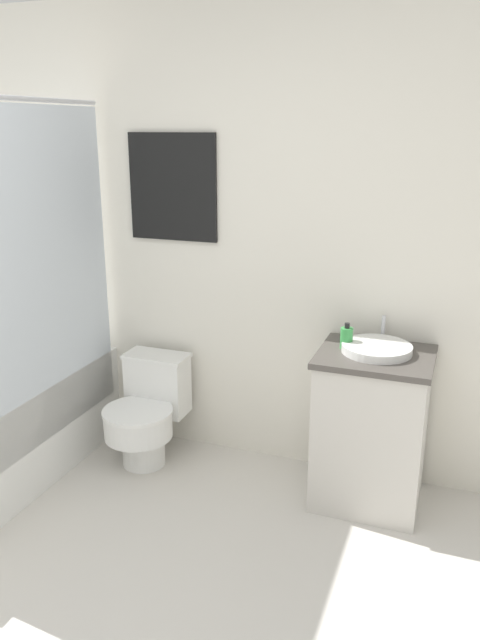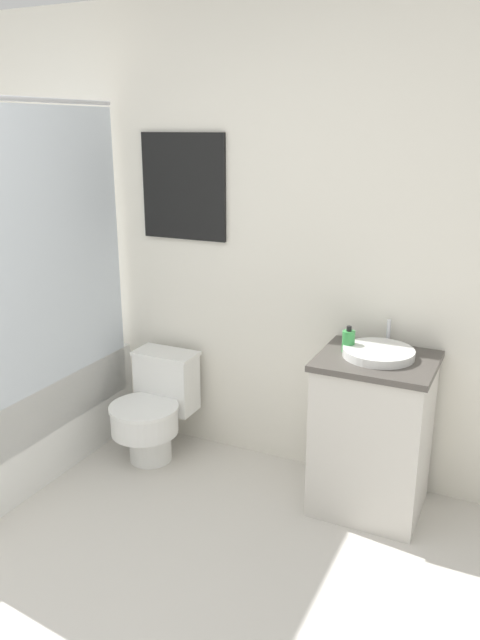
# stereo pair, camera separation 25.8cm
# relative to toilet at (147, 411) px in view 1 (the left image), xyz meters

# --- Properties ---
(wall_back) EXTENTS (3.57, 0.07, 2.50)m
(wall_back) POSITION_rel_toilet_xyz_m (0.24, 0.30, 0.96)
(wall_back) COLOR silver
(wall_back) RESTS_ON ground_plane
(toilet) EXTENTS (0.39, 0.54, 0.60)m
(toilet) POSITION_rel_toilet_xyz_m (0.00, 0.00, 0.00)
(toilet) COLOR white
(toilet) RESTS_ON ground_plane
(vanity) EXTENTS (0.55, 0.48, 0.80)m
(vanity) POSITION_rel_toilet_xyz_m (1.25, 0.02, 0.10)
(vanity) COLOR beige
(vanity) RESTS_ON ground_plane
(sink) EXTENTS (0.34, 0.37, 0.13)m
(sink) POSITION_rel_toilet_xyz_m (1.25, 0.05, 0.52)
(sink) COLOR white
(sink) RESTS_ON vanity
(soap_bottle) EXTENTS (0.06, 0.06, 0.13)m
(soap_bottle) POSITION_rel_toilet_xyz_m (1.10, 0.05, 0.56)
(soap_bottle) COLOR green
(soap_bottle) RESTS_ON vanity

